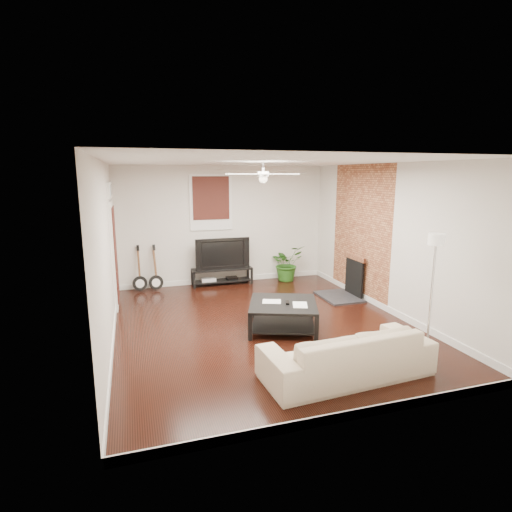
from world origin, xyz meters
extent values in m
cube|color=black|center=(0.00, 0.00, 0.00)|extent=(5.00, 6.00, 0.01)
cube|color=white|center=(0.00, 0.00, 2.80)|extent=(5.00, 6.00, 0.01)
cube|color=silver|center=(0.00, 3.00, 1.40)|extent=(5.00, 0.01, 2.80)
cube|color=silver|center=(0.00, -3.00, 1.40)|extent=(5.00, 0.01, 2.80)
cube|color=silver|center=(-2.50, 0.00, 1.40)|extent=(0.01, 6.00, 2.80)
cube|color=silver|center=(2.50, 0.00, 1.40)|extent=(0.01, 6.00, 2.80)
cube|color=brown|center=(2.49, 1.00, 1.40)|extent=(0.02, 2.20, 2.80)
cube|color=black|center=(2.20, 1.00, 0.46)|extent=(0.80, 1.10, 0.92)
cube|color=#33140E|center=(-0.30, 2.97, 1.95)|extent=(1.00, 0.06, 1.30)
cube|color=white|center=(-2.46, 1.90, 1.25)|extent=(0.08, 1.00, 2.50)
cube|color=black|center=(-0.11, 2.78, 0.20)|extent=(1.43, 0.38, 0.40)
imported|color=black|center=(-0.11, 2.80, 0.77)|extent=(1.28, 0.17, 0.74)
cube|color=black|center=(0.26, -0.31, 0.23)|extent=(1.43, 1.43, 0.47)
imported|color=#BDAA8D|center=(0.46, -2.10, 0.33)|extent=(2.28, 1.02, 0.65)
imported|color=#275E1B|center=(1.51, 2.69, 0.44)|extent=(0.97, 0.91, 0.88)
camera|label=1|loc=(-2.13, -6.44, 2.60)|focal=28.48mm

